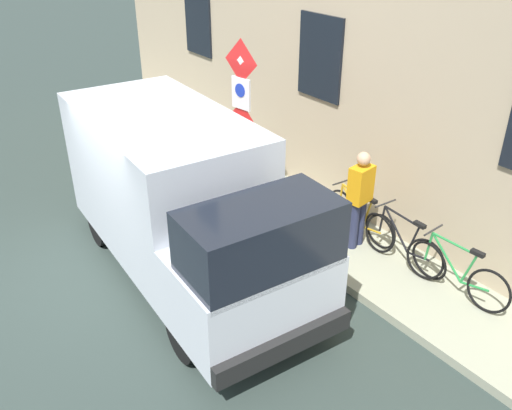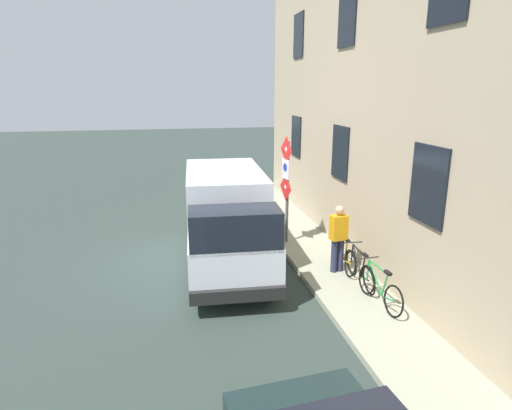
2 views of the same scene
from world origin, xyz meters
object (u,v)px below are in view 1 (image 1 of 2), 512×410
(sign_post_stacked, at_px, (242,107))
(pedestrian, at_px, (360,197))
(bicycle_orange, at_px, (359,218))
(bicycle_green, at_px, (456,272))
(delivery_van, at_px, (181,198))
(bicycle_black, at_px, (403,243))

(sign_post_stacked, xyz_separation_m, pedestrian, (0.71, -2.33, -1.03))
(bicycle_orange, bearing_deg, bicycle_green, -176.96)
(sign_post_stacked, bearing_deg, bicycle_orange, -66.37)
(delivery_van, distance_m, bicycle_orange, 3.14)
(delivery_van, relative_size, bicycle_black, 3.17)
(bicycle_black, relative_size, pedestrian, 1.00)
(bicycle_green, relative_size, pedestrian, 1.00)
(bicycle_green, bearing_deg, delivery_van, 38.74)
(bicycle_green, height_order, pedestrian, pedestrian)
(sign_post_stacked, relative_size, pedestrian, 1.77)
(bicycle_black, relative_size, bicycle_orange, 1.00)
(bicycle_green, bearing_deg, sign_post_stacked, 8.55)
(bicycle_black, distance_m, bicycle_orange, 0.99)
(delivery_van, distance_m, pedestrian, 2.90)
(sign_post_stacked, distance_m, delivery_van, 2.32)
(bicycle_black, distance_m, pedestrian, 1.01)
(delivery_van, distance_m, bicycle_green, 4.24)
(bicycle_green, height_order, bicycle_black, same)
(pedestrian, bearing_deg, bicycle_orange, 119.05)
(bicycle_green, distance_m, pedestrian, 1.89)
(delivery_van, bearing_deg, bicycle_green, 46.30)
(sign_post_stacked, distance_m, bicycle_black, 3.64)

